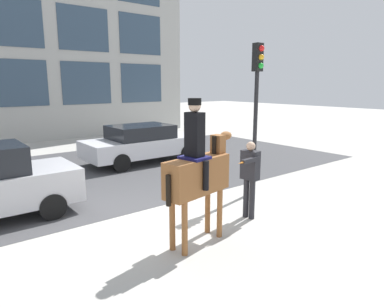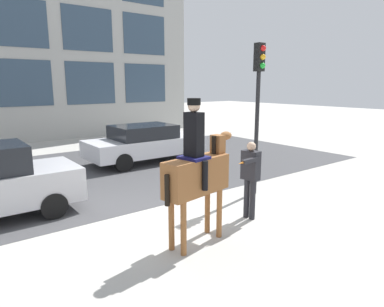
# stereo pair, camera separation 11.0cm
# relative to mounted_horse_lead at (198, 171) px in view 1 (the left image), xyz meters

# --- Properties ---
(ground_plane) EXTENTS (80.00, 80.00, 0.00)m
(ground_plane) POSITION_rel_mounted_horse_lead_xyz_m (0.07, 1.64, -1.42)
(ground_plane) COLOR #B2AFA8
(road_surface) EXTENTS (20.23, 8.50, 0.01)m
(road_surface) POSITION_rel_mounted_horse_lead_xyz_m (0.07, 6.39, -1.42)
(road_surface) COLOR #444447
(road_surface) RESTS_ON ground_plane
(mounted_horse_lead) EXTENTS (1.81, 0.69, 2.77)m
(mounted_horse_lead) POSITION_rel_mounted_horse_lead_xyz_m (0.00, 0.00, 0.00)
(mounted_horse_lead) COLOR brown
(mounted_horse_lead) RESTS_ON ground_plane
(pedestrian_bystander) EXTENTS (0.82, 0.52, 1.77)m
(pedestrian_bystander) POSITION_rel_mounted_horse_lead_xyz_m (1.69, 0.24, -0.38)
(pedestrian_bystander) COLOR #232328
(pedestrian_bystander) RESTS_ON ground_plane
(street_car_far_lane) EXTENTS (4.61, 2.02, 1.46)m
(street_car_far_lane) POSITION_rel_mounted_horse_lead_xyz_m (2.72, 6.77, -0.66)
(street_car_far_lane) COLOR silver
(street_car_far_lane) RESTS_ON ground_plane
(traffic_light) EXTENTS (0.24, 0.29, 4.06)m
(traffic_light) POSITION_rel_mounted_horse_lead_xyz_m (3.16, 1.42, 1.30)
(traffic_light) COLOR black
(traffic_light) RESTS_ON ground_plane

